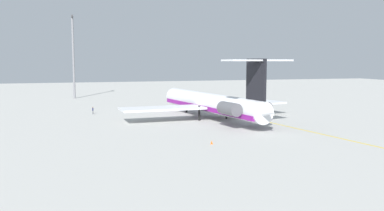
{
  "coord_description": "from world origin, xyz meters",
  "views": [
    {
      "loc": [
        -84.6,
        37.96,
        12.27
      ],
      "look_at": [
        -3.26,
        13.64,
        2.96
      ],
      "focal_mm": 38.47,
      "sensor_mm": 36.0,
      "label": 1
    }
  ],
  "objects_px": {
    "safety_cone_tail": "(235,104)",
    "light_mast": "(73,53)",
    "ground_crew_near_nose": "(205,102)",
    "ground_crew_near_tail": "(93,109)",
    "safety_cone_nose": "(215,105)",
    "main_jetliner": "(213,103)",
    "safety_cone_wingtip": "(212,142)"
  },
  "relations": [
    {
      "from": "safety_cone_tail",
      "to": "light_mast",
      "type": "height_order",
      "value": "light_mast"
    },
    {
      "from": "light_mast",
      "to": "ground_crew_near_nose",
      "type": "bearing_deg",
      "value": -134.69
    },
    {
      "from": "ground_crew_near_tail",
      "to": "light_mast",
      "type": "distance_m",
      "value": 44.3
    },
    {
      "from": "safety_cone_wingtip",
      "to": "safety_cone_tail",
      "type": "distance_m",
      "value": 54.36
    },
    {
      "from": "safety_cone_nose",
      "to": "safety_cone_tail",
      "type": "bearing_deg",
      "value": -85.15
    },
    {
      "from": "ground_crew_near_nose",
      "to": "safety_cone_tail",
      "type": "height_order",
      "value": "ground_crew_near_nose"
    },
    {
      "from": "ground_crew_near_tail",
      "to": "safety_cone_wingtip",
      "type": "relative_size",
      "value": 3.02
    },
    {
      "from": "ground_crew_near_tail",
      "to": "light_mast",
      "type": "height_order",
      "value": "light_mast"
    },
    {
      "from": "safety_cone_nose",
      "to": "light_mast",
      "type": "height_order",
      "value": "light_mast"
    },
    {
      "from": "main_jetliner",
      "to": "light_mast",
      "type": "height_order",
      "value": "light_mast"
    },
    {
      "from": "safety_cone_tail",
      "to": "light_mast",
      "type": "distance_m",
      "value": 55.99
    },
    {
      "from": "safety_cone_tail",
      "to": "ground_crew_near_nose",
      "type": "bearing_deg",
      "value": 87.6
    },
    {
      "from": "main_jetliner",
      "to": "safety_cone_tail",
      "type": "height_order",
      "value": "main_jetliner"
    },
    {
      "from": "safety_cone_wingtip",
      "to": "light_mast",
      "type": "height_order",
      "value": "light_mast"
    },
    {
      "from": "ground_crew_near_nose",
      "to": "main_jetliner",
      "type": "bearing_deg",
      "value": -88.34
    },
    {
      "from": "ground_crew_near_tail",
      "to": "safety_cone_nose",
      "type": "relative_size",
      "value": 3.02
    },
    {
      "from": "light_mast",
      "to": "safety_cone_wingtip",
      "type": "bearing_deg",
      "value": -167.45
    },
    {
      "from": "ground_crew_near_nose",
      "to": "safety_cone_tail",
      "type": "xyz_separation_m",
      "value": [
        -0.37,
        -8.81,
        -0.83
      ]
    },
    {
      "from": "light_mast",
      "to": "main_jetliner",
      "type": "bearing_deg",
      "value": -155.19
    },
    {
      "from": "ground_crew_near_tail",
      "to": "ground_crew_near_nose",
      "type": "bearing_deg",
      "value": 0.53
    },
    {
      "from": "main_jetliner",
      "to": "safety_cone_nose",
      "type": "distance_m",
      "value": 26.19
    },
    {
      "from": "ground_crew_near_tail",
      "to": "safety_cone_nose",
      "type": "distance_m",
      "value": 33.76
    },
    {
      "from": "ground_crew_near_nose",
      "to": "safety_cone_nose",
      "type": "distance_m",
      "value": 2.95
    },
    {
      "from": "ground_crew_near_tail",
      "to": "light_mast",
      "type": "bearing_deg",
      "value": 79.01
    },
    {
      "from": "safety_cone_nose",
      "to": "ground_crew_near_tail",
      "type": "bearing_deg",
      "value": 103.55
    },
    {
      "from": "safety_cone_wingtip",
      "to": "light_mast",
      "type": "distance_m",
      "value": 85.56
    },
    {
      "from": "ground_crew_near_tail",
      "to": "safety_cone_nose",
      "type": "height_order",
      "value": "ground_crew_near_tail"
    },
    {
      "from": "safety_cone_wingtip",
      "to": "safety_cone_tail",
      "type": "xyz_separation_m",
      "value": [
        48.73,
        -24.11,
        0.0
      ]
    },
    {
      "from": "main_jetliner",
      "to": "safety_cone_nose",
      "type": "height_order",
      "value": "main_jetliner"
    },
    {
      "from": "safety_cone_wingtip",
      "to": "safety_cone_tail",
      "type": "relative_size",
      "value": 1.0
    },
    {
      "from": "ground_crew_near_tail",
      "to": "safety_cone_tail",
      "type": "bearing_deg",
      "value": -3.54
    },
    {
      "from": "safety_cone_nose",
      "to": "safety_cone_wingtip",
      "type": "distance_m",
      "value": 51.45
    }
  ]
}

